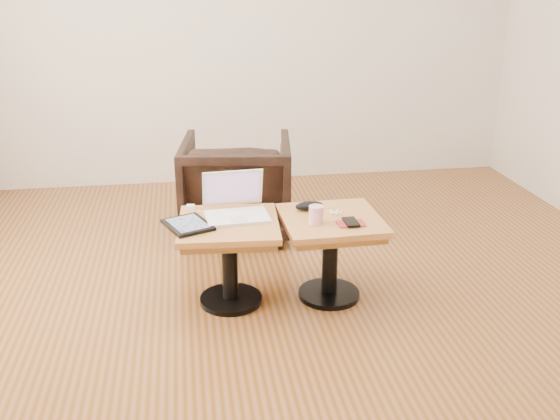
{
  "coord_description": "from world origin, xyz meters",
  "views": [
    {
      "loc": [
        -0.57,
        -2.99,
        1.72
      ],
      "look_at": [
        -0.09,
        0.07,
        0.53
      ],
      "focal_mm": 40.0,
      "sensor_mm": 36.0,
      "label": 1
    }
  ],
  "objects": [
    {
      "name": "side_table_right",
      "position": [
        0.19,
        0.05,
        0.36
      ],
      "size": [
        0.54,
        0.54,
        0.48
      ],
      "rotation": [
        0.0,
        0.0,
        0.03
      ],
      "color": "black",
      "rests_on": "ground"
    },
    {
      "name": "striped_cup",
      "position": [
        0.09,
        -0.03,
        0.53
      ],
      "size": [
        0.09,
        0.09,
        0.1
      ],
      "primitive_type": "cylinder",
      "rotation": [
        0.0,
        0.0,
        -0.16
      ],
      "color": "#DD588D",
      "rests_on": "side_table_right"
    },
    {
      "name": "tablet",
      "position": [
        -0.58,
        0.04,
        0.49
      ],
      "size": [
        0.29,
        0.32,
        0.02
      ],
      "rotation": [
        0.0,
        0.0,
        0.39
      ],
      "color": "black",
      "rests_on": "side_table_left"
    },
    {
      "name": "laptop",
      "position": [
        -0.32,
        0.16,
        0.53
      ],
      "size": [
        0.35,
        0.32,
        0.23
      ],
      "rotation": [
        0.0,
        0.0,
        0.06
      ],
      "color": "white",
      "rests_on": "side_table_left"
    },
    {
      "name": "side_table_left",
      "position": [
        -0.36,
        0.07,
        0.36
      ],
      "size": [
        0.56,
        0.56,
        0.48
      ],
      "rotation": [
        0.0,
        0.0,
        -0.07
      ],
      "color": "black",
      "rests_on": "ground"
    },
    {
      "name": "room_shell",
      "position": [
        0.0,
        0.0,
        1.35
      ],
      "size": [
        4.52,
        4.52,
        2.71
      ],
      "color": "brown",
      "rests_on": "ground"
    },
    {
      "name": "charging_adapter",
      "position": [
        -0.56,
        0.28,
        0.49
      ],
      "size": [
        0.05,
        0.05,
        0.03
      ],
      "primitive_type": "cube",
      "rotation": [
        0.0,
        0.0,
        -0.1
      ],
      "color": "white",
      "rests_on": "side_table_left"
    },
    {
      "name": "phone_on_sleeve",
      "position": [
        0.27,
        -0.06,
        0.49
      ],
      "size": [
        0.14,
        0.13,
        0.02
      ],
      "rotation": [
        0.0,
        0.0,
        0.03
      ],
      "color": "maroon",
      "rests_on": "side_table_right"
    },
    {
      "name": "armchair",
      "position": [
        -0.23,
        1.06,
        0.34
      ],
      "size": [
        0.82,
        0.84,
        0.68
      ],
      "primitive_type": "imported",
      "rotation": [
        0.0,
        0.0,
        3.0
      ],
      "color": "black",
      "rests_on": "ground"
    },
    {
      "name": "earbuds_tangle",
      "position": [
        0.22,
        0.1,
        0.49
      ],
      "size": [
        0.08,
        0.06,
        0.02
      ],
      "color": "white",
      "rests_on": "side_table_right"
    },
    {
      "name": "glasses_case",
      "position": [
        0.09,
        0.17,
        0.5
      ],
      "size": [
        0.17,
        0.08,
        0.05
      ],
      "primitive_type": "ellipsoid",
      "rotation": [
        0.0,
        0.0,
        0.09
      ],
      "color": "black",
      "rests_on": "side_table_right"
    }
  ]
}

